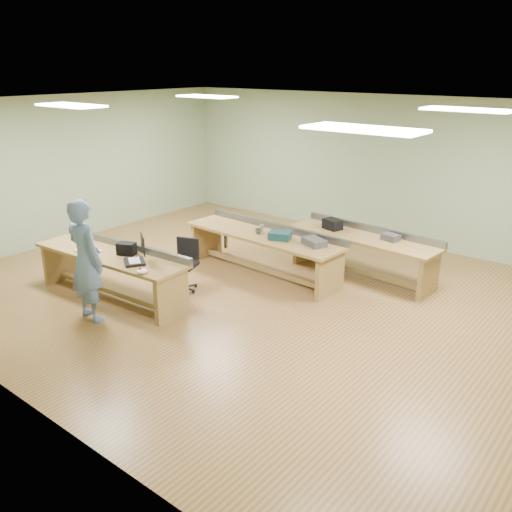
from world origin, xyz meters
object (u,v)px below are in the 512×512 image
workbench_back (364,246)px  mug (258,231)px  workbench_mid (264,243)px  parts_bin_grey (314,242)px  workbench_front (112,264)px  parts_bin_teal (280,235)px  task_chair (185,271)px  drinks_can (262,228)px  camera_bag (127,249)px  person (86,261)px  laptop_base (134,262)px

workbench_back → mug: bearing=-140.8°
workbench_mid → parts_bin_grey: size_ratio=7.70×
workbench_front → parts_bin_teal: 2.81m
workbench_front → task_chair: bearing=50.9°
workbench_mid → parts_bin_grey: (1.05, 0.00, 0.24)m
workbench_back → parts_bin_grey: bearing=-107.8°
drinks_can → workbench_back: bearing=31.8°
camera_bag → mug: 2.34m
person → camera_bag: (-0.13, 0.82, -0.06)m
parts_bin_grey → workbench_mid: bearing=-180.0°
workbench_front → mug: (1.18, 2.26, 0.24)m
person → mug: (0.80, 2.97, -0.11)m
laptop_base → mug: bearing=110.5°
laptop_base → mug: size_ratio=3.21×
parts_bin_grey → task_chair: bearing=-139.2°
workbench_front → task_chair: 1.17m
camera_bag → parts_bin_teal: size_ratio=0.76×
parts_bin_grey → parts_bin_teal: bearing=-172.0°
workbench_mid → laptop_base: (-0.59, -2.41, 0.21)m
task_chair → laptop_base: bearing=-110.4°
workbench_front → mug: workbench_front is taller
task_chair → drinks_can: bearing=51.5°
workbench_back → parts_bin_teal: 1.51m
person → workbench_back: bearing=-116.1°
person → parts_bin_teal: bearing=-109.7°
drinks_can → workbench_front: bearing=-116.2°
workbench_front → drinks_can: (1.17, 2.37, 0.26)m
laptop_base → parts_bin_grey: parts_bin_grey is taller
drinks_can → parts_bin_teal: bearing=-14.1°
workbench_back → parts_bin_grey: size_ratio=6.82×
workbench_back → camera_bag: 4.04m
workbench_front → workbench_back: size_ratio=1.04×
person → mug: person is taller
workbench_mid → workbench_back: same height
person → parts_bin_grey: 3.60m
workbench_back → camera_bag: camera_bag is taller
camera_bag → drinks_can: camera_bag is taller
workbench_front → workbench_mid: 2.65m
workbench_back → drinks_can: (-1.52, -0.95, 0.26)m
camera_bag → mug: camera_bag is taller
workbench_mid → task_chair: workbench_mid is taller
parts_bin_grey → camera_bag: bearing=-132.6°
camera_bag → task_chair: bearing=38.1°
laptop_base → drinks_can: drinks_can is taller
person → parts_bin_teal: 3.22m
person → task_chair: 1.77m
laptop_base → camera_bag: 0.45m
parts_bin_grey → drinks_can: size_ratio=3.05×
task_chair → person: bearing=-119.6°
mug → workbench_back: bearing=34.9°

